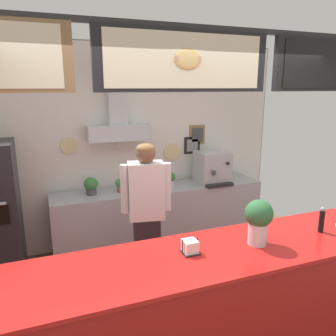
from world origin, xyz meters
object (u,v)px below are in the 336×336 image
object	(u,v)px
potted_oregano	(170,179)
potted_thyme	(121,185)
potted_rosemary	(143,183)
potted_basil	(91,185)
napkin_holder	(190,247)
espresso_machine	(212,168)
pepper_grinder	(322,220)
basil_vase	(258,221)
shop_worker	(147,216)

from	to	relation	value
potted_oregano	potted_thyme	bearing A→B (deg)	177.01
potted_thyme	potted_rosemary	size ratio (longest dim) A/B	1.07
potted_basil	napkin_holder	xyz separation A→B (m)	(0.42, -2.13, 0.07)
espresso_machine	potted_thyme	bearing A→B (deg)	179.05
potted_basil	potted_thyme	bearing A→B (deg)	-4.79
espresso_machine	potted_rosemary	xyz separation A→B (m)	(-1.04, 0.02, -0.13)
potted_basil	potted_rosemary	xyz separation A→B (m)	(0.69, -0.03, -0.03)
potted_basil	pepper_grinder	xyz separation A→B (m)	(1.62, -2.19, 0.14)
potted_basil	napkin_holder	bearing A→B (deg)	-78.81
basil_vase	potted_thyme	bearing A→B (deg)	105.57
napkin_holder	pepper_grinder	xyz separation A→B (m)	(1.20, -0.06, 0.06)
potted_rosemary	pepper_grinder	xyz separation A→B (m)	(0.93, -2.16, 0.17)
espresso_machine	napkin_holder	distance (m)	2.45
shop_worker	potted_basil	bearing A→B (deg)	-57.73
napkin_holder	potted_thyme	bearing A→B (deg)	91.15
shop_worker	napkin_holder	bearing A→B (deg)	101.11
espresso_machine	potted_thyme	size ratio (longest dim) A/B	2.59
potted_oregano	pepper_grinder	world-z (taller)	pepper_grinder
shop_worker	napkin_holder	world-z (taller)	shop_worker
potted_basil	pepper_grinder	bearing A→B (deg)	-53.56
espresso_machine	potted_oregano	world-z (taller)	espresso_machine
napkin_holder	shop_worker	bearing A→B (deg)	90.29
potted_rosemary	basil_vase	xyz separation A→B (m)	(0.29, -2.15, 0.25)
shop_worker	potted_basil	world-z (taller)	shop_worker
shop_worker	napkin_holder	xyz separation A→B (m)	(0.01, -1.07, 0.15)
espresso_machine	potted_oregano	distance (m)	0.67
potted_thyme	potted_basil	bearing A→B (deg)	175.21
potted_rosemary	espresso_machine	bearing A→B (deg)	-1.08
pepper_grinder	napkin_holder	bearing A→B (deg)	176.97
espresso_machine	basil_vase	bearing A→B (deg)	-109.36
potted_oregano	basil_vase	xyz separation A→B (m)	(-0.09, -2.12, 0.23)
napkin_holder	potted_rosemary	bearing A→B (deg)	82.76
shop_worker	espresso_machine	world-z (taller)	shop_worker
potted_rosemary	pepper_grinder	bearing A→B (deg)	-66.65
potted_oregano	potted_basil	world-z (taller)	potted_basil
potted_basil	pepper_grinder	world-z (taller)	pepper_grinder
potted_rosemary	basil_vase	bearing A→B (deg)	-82.27
potted_rosemary	potted_basil	bearing A→B (deg)	177.12
potted_basil	shop_worker	bearing A→B (deg)	-68.55
basil_vase	napkin_holder	size ratio (longest dim) A/B	2.79
potted_rosemary	pepper_grinder	distance (m)	2.36
potted_basil	basil_vase	bearing A→B (deg)	-65.85
shop_worker	pepper_grinder	distance (m)	1.67
potted_oregano	napkin_holder	world-z (taller)	napkin_holder
potted_basil	potted_rosemary	world-z (taller)	potted_basil
espresso_machine	potted_rosemary	distance (m)	1.05
espresso_machine	potted_thyme	xyz separation A→B (m)	(-1.35, 0.02, -0.12)
potted_rosemary	shop_worker	bearing A→B (deg)	-104.85
potted_thyme	basil_vase	bearing A→B (deg)	-74.43
shop_worker	potted_basil	size ratio (longest dim) A/B	7.50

